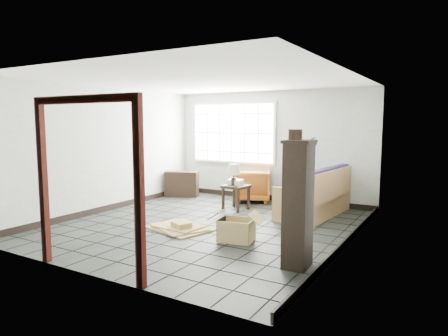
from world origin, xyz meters
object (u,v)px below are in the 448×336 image
Objects in this scene: tall_shelf at (298,203)px; armchair at (252,184)px; side_table at (236,189)px; futon_sofa at (319,197)px.

armchair is at bearing 121.35° from tall_shelf.
tall_shelf is at bearing -47.72° from side_table.
futon_sofa is at bearing 99.25° from tall_shelf.
tall_shelf reaches higher than side_table.
tall_shelf is at bearing -72.44° from futon_sofa.
tall_shelf reaches higher than futon_sofa.
futon_sofa is 1.37× the size of tall_shelf.
armchair is at bearing 169.75° from futon_sofa.
armchair is at bearing 96.55° from side_table.
armchair is 1.52× the size of side_table.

